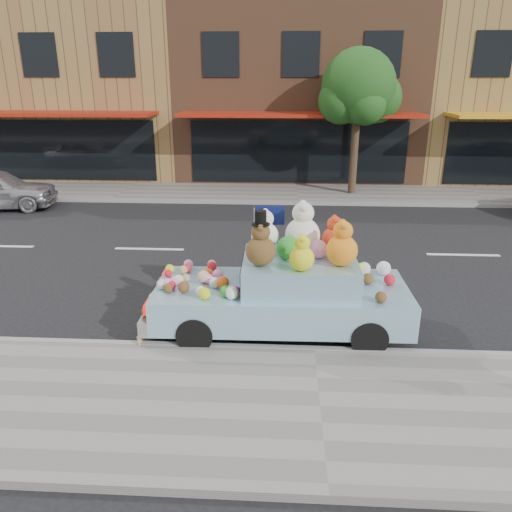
{
  "coord_description": "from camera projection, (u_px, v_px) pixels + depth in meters",
  "views": [
    {
      "loc": [
        -0.53,
        -12.07,
        4.23
      ],
      "look_at": [
        -1.0,
        -3.83,
        1.25
      ],
      "focal_mm": 35.0,
      "sensor_mm": 36.0,
      "label": 1
    }
  ],
  "objects": [
    {
      "name": "street_tree",
      "position": [
        359.0,
        93.0,
        17.53
      ],
      "size": [
        3.0,
        2.7,
        5.22
      ],
      "color": "#38281C",
      "rests_on": "ground"
    },
    {
      "name": "storefront_left",
      "position": [
        83.0,
        90.0,
        23.28
      ],
      "size": [
        10.0,
        9.8,
        7.3
      ],
      "color": "olive",
      "rests_on": "ground"
    },
    {
      "name": "near_sidewalk",
      "position": [
        320.0,
        410.0,
        6.62
      ],
      "size": [
        60.0,
        3.0,
        0.12
      ],
      "primitive_type": "cube",
      "color": "gray",
      "rests_on": "ground"
    },
    {
      "name": "near_kerb",
      "position": [
        314.0,
        351.0,
        8.02
      ],
      "size": [
        60.0,
        0.12,
        0.13
      ],
      "primitive_type": "cube",
      "color": "gray",
      "rests_on": "ground"
    },
    {
      "name": "art_car",
      "position": [
        284.0,
        287.0,
        8.57
      ],
      "size": [
        4.51,
        1.84,
        2.26
      ],
      "rotation": [
        0.0,
        0.0,
        0.02
      ],
      "color": "black",
      "rests_on": "ground"
    },
    {
      "name": "ground",
      "position": [
        304.0,
        252.0,
        12.74
      ],
      "size": [
        120.0,
        120.0,
        0.0
      ],
      "primitive_type": "plane",
      "color": "black",
      "rests_on": "ground"
    },
    {
      "name": "storefront_mid",
      "position": [
        298.0,
        90.0,
        22.75
      ],
      "size": [
        10.0,
        9.8,
        7.3
      ],
      "color": "brown",
      "rests_on": "ground"
    },
    {
      "name": "far_sidewalk",
      "position": [
        298.0,
        194.0,
        18.82
      ],
      "size": [
        60.0,
        3.0,
        0.12
      ],
      "primitive_type": "cube",
      "color": "gray",
      "rests_on": "ground"
    },
    {
      "name": "far_kerb",
      "position": [
        299.0,
        203.0,
        17.41
      ],
      "size": [
        60.0,
        0.12,
        0.13
      ],
      "primitive_type": "cube",
      "color": "gray",
      "rests_on": "ground"
    }
  ]
}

